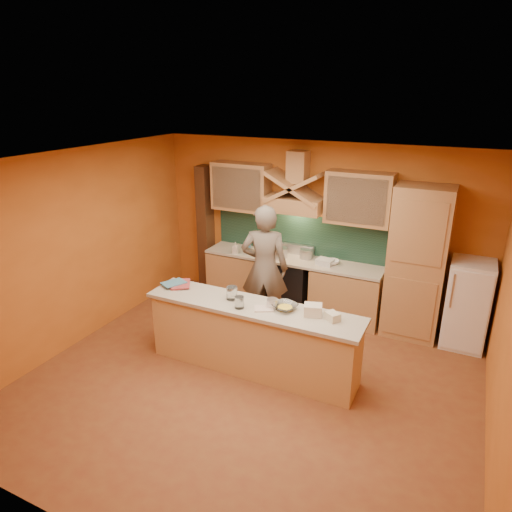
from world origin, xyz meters
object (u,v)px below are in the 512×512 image
at_px(fridge, 467,304).
at_px(kitchen_scale, 272,304).
at_px(stove, 291,284).
at_px(person, 265,268).
at_px(mixing_bowl, 285,307).

xyz_separation_m(fridge, kitchen_scale, (-2.25, -1.84, 0.34)).
height_order(stove, fridge, fridge).
height_order(stove, person, person).
xyz_separation_m(fridge, person, (-2.85, -0.77, 0.34)).
bearing_deg(kitchen_scale, person, 114.93).
relative_size(stove, person, 0.46).
relative_size(kitchen_scale, mixing_bowl, 0.39).
height_order(fridge, mixing_bowl, fridge).
distance_m(person, mixing_bowl, 1.30).
relative_size(fridge, person, 0.66).
relative_size(person, kitchen_scale, 17.13).
relative_size(fridge, mixing_bowl, 4.36).
bearing_deg(person, mixing_bowl, 109.28).
bearing_deg(stove, fridge, 0.00).
distance_m(fridge, kitchen_scale, 2.93).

